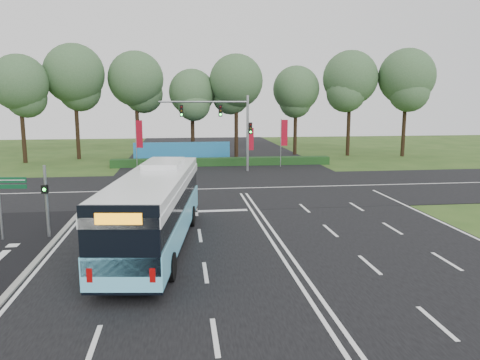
% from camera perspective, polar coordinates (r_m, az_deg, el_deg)
% --- Properties ---
extents(ground, '(120.00, 120.00, 0.00)m').
position_cam_1_polar(ground, '(23.45, 3.22, -6.57)').
color(ground, '#284717').
rests_on(ground, ground).
extents(road_main, '(20.00, 120.00, 0.04)m').
position_cam_1_polar(road_main, '(23.45, 3.22, -6.52)').
color(road_main, black).
rests_on(road_main, ground).
extents(road_cross, '(120.00, 14.00, 0.05)m').
position_cam_1_polar(road_cross, '(35.00, -0.34, -1.04)').
color(road_cross, black).
rests_on(road_cross, ground).
extents(kerb_strip, '(0.25, 18.00, 0.12)m').
position_cam_1_polar(kerb_strip, '(21.07, -23.61, -9.14)').
color(kerb_strip, gray).
rests_on(kerb_strip, ground).
extents(city_bus, '(4.18, 12.83, 3.62)m').
position_cam_1_polar(city_bus, '(21.19, -10.27, -3.40)').
color(city_bus, '#6ED9FF').
rests_on(city_bus, ground).
extents(pedestrian_signal, '(0.31, 0.42, 3.54)m').
position_cam_1_polar(pedestrian_signal, '(24.08, -22.55, -2.14)').
color(pedestrian_signal, gray).
rests_on(pedestrian_signal, ground).
extents(street_sign, '(1.37, 0.24, 3.53)m').
position_cam_1_polar(street_sign, '(24.39, -26.66, -1.52)').
color(street_sign, gray).
rests_on(street_sign, ground).
extents(banner_flag_left, '(0.67, 0.31, 4.81)m').
position_cam_1_polar(banner_flag_left, '(44.87, -12.28, 5.12)').
color(banner_flag_left, gray).
rests_on(banner_flag_left, ground).
extents(banner_flag_mid, '(0.58, 0.20, 4.00)m').
position_cam_1_polar(banner_flag_mid, '(45.14, 1.27, 4.74)').
color(banner_flag_mid, gray).
rests_on(banner_flag_mid, ground).
extents(banner_flag_right, '(0.70, 0.07, 4.76)m').
position_cam_1_polar(banner_flag_right, '(46.21, 5.31, 5.40)').
color(banner_flag_right, gray).
rests_on(banner_flag_right, ground).
extents(traffic_light_gantry, '(8.41, 0.28, 7.00)m').
position_cam_1_polar(traffic_light_gantry, '(42.89, -1.45, 7.19)').
color(traffic_light_gantry, gray).
rests_on(traffic_light_gantry, ground).
extents(hedge, '(22.00, 1.20, 0.80)m').
position_cam_1_polar(hedge, '(47.21, -2.17, 2.23)').
color(hedge, '#153714').
rests_on(hedge, ground).
extents(blue_hoarding, '(10.00, 0.30, 2.20)m').
position_cam_1_polar(blue_hoarding, '(49.43, -7.07, 3.32)').
color(blue_hoarding, '#2074AF').
rests_on(blue_hoarding, ground).
extents(eucalyptus_row, '(48.40, 9.49, 12.65)m').
position_cam_1_polar(eucalyptus_row, '(53.78, -2.35, 12.02)').
color(eucalyptus_row, black).
rests_on(eucalyptus_row, ground).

